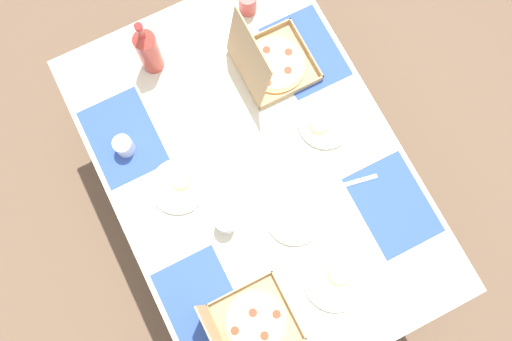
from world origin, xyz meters
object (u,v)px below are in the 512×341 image
Objects in this scene: pizza_box_center at (248,326)px; plate_far_left at (179,186)px; plate_near_right at (325,124)px; pizza_box_edge_far at (269,63)px; plate_near_left at (335,279)px; plate_middle at (294,217)px; cup_red at (124,146)px; cup_dark at (226,223)px; soda_bottle at (148,50)px; cup_clear_left at (248,3)px.

pizza_box_center is 0.60m from plate_far_left.
pizza_box_edge_far is at bearing 15.31° from plate_near_right.
pizza_box_edge_far is 1.03m from pizza_box_center.
pizza_box_edge_far reaches higher than plate_near_left.
pizza_box_edge_far is at bearing -18.29° from plate_middle.
cup_red reaches higher than plate_near_left.
soda_bottle is at bearing -2.13° from cup_dark.
pizza_box_center is at bearing 153.38° from cup_clear_left.
soda_bottle is at bearing 42.47° from plate_near_right.
cup_dark is (-0.79, 0.49, -0.00)m from cup_clear_left.
soda_bottle is 3.33× the size of cup_dark.
pizza_box_edge_far is 0.89m from plate_near_left.
plate_middle is at bearing -132.31° from plate_far_left.
cup_red is (-0.05, 0.67, -0.01)m from pizza_box_edge_far.
cup_red reaches higher than plate_middle.
cup_dark reaches higher than plate_near_right.
plate_near_right is at bearing -24.85° from plate_near_left.
cup_clear_left is 0.93m from cup_dark.
plate_near_left is 0.46m from cup_dark.
pizza_box_edge_far is at bearing -119.13° from soda_bottle.
cup_clear_left is (1.16, -0.58, 0.00)m from pizza_box_center.
pizza_box_center reaches higher than cup_clear_left.
cup_dark is (-0.74, 0.03, -0.08)m from soda_bottle.
pizza_box_edge_far reaches higher than plate_far_left.
cup_dark is at bearing 109.39° from plate_near_right.
pizza_box_center is at bearing -171.19° from cup_red.
cup_dark is at bearing -153.88° from cup_red.
pizza_box_center is 0.84m from plate_near_right.
plate_near_left is 2.46× the size of cup_dark.
plate_near_left is at bearing 169.50° from cup_clear_left.
plate_far_left is 2.63× the size of cup_red.
plate_middle is 0.69× the size of soda_bottle.
pizza_box_edge_far is 1.47× the size of plate_middle.
cup_dark is at bearing -14.12° from pizza_box_center.
cup_clear_left is at bearing -46.00° from plate_far_left.
pizza_box_edge_far is 3.83× the size of cup_red.
cup_red is 0.51m from cup_dark.
pizza_box_center is 0.37m from plate_near_left.
pizza_box_center is 1.39× the size of plate_far_left.
plate_far_left is (0.31, 0.35, 0.00)m from plate_middle.
cup_dark is at bearing 177.87° from soda_bottle.
plate_far_left is 0.63m from plate_near_right.
plate_far_left is at bearing 166.29° from soda_bottle.
cup_clear_left is (0.88, -0.24, 0.04)m from plate_middle.
cup_clear_left is at bearing -26.62° from pizza_box_center.
plate_near_right is (-0.03, -0.63, -0.00)m from plate_far_left.
plate_near_right is 0.76m from soda_bottle.
plate_near_left and plate_far_left have the same top height.
plate_near_left is 1.14m from soda_bottle.
pizza_box_center is at bearing 165.88° from cup_dark.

